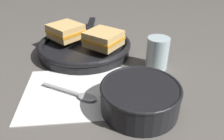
# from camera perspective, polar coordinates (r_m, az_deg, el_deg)

# --- Properties ---
(ground_plane) EXTENTS (4.00, 4.00, 0.00)m
(ground_plane) POSITION_cam_1_polar(r_m,az_deg,el_deg) (0.57, -0.42, -4.03)
(ground_plane) COLOR #56514C
(napkin) EXTENTS (0.28, 0.25, 0.00)m
(napkin) POSITION_cam_1_polar(r_m,az_deg,el_deg) (0.55, -9.41, -5.56)
(napkin) COLOR white
(napkin) RESTS_ON ground_plane
(soup_bowl) EXTENTS (0.17, 0.17, 0.06)m
(soup_bowl) POSITION_cam_1_polar(r_m,az_deg,el_deg) (0.48, 7.33, -6.76)
(soup_bowl) COLOR black
(soup_bowl) RESTS_ON ground_plane
(spoon) EXTENTS (0.15, 0.08, 0.01)m
(spoon) POSITION_cam_1_polar(r_m,az_deg,el_deg) (0.53, -8.54, -6.43)
(spoon) COLOR #9E9EA3
(spoon) RESTS_ON napkin
(skillet) EXTENTS (0.31, 0.44, 0.04)m
(skillet) POSITION_cam_1_polar(r_m,az_deg,el_deg) (0.74, -7.12, 6.05)
(skillet) COLOR black
(skillet) RESTS_ON ground_plane
(sandwich_near_left) EXTENTS (0.14, 0.14, 0.05)m
(sandwich_near_left) POSITION_cam_1_polar(r_m,az_deg,el_deg) (0.76, -12.00, 9.92)
(sandwich_near_left) COLOR #DBB26B
(sandwich_near_left) RESTS_ON skillet
(sandwich_near_right) EXTENTS (0.14, 0.14, 0.05)m
(sandwich_near_right) POSITION_cam_1_polar(r_m,az_deg,el_deg) (0.68, -2.23, 8.20)
(sandwich_near_right) COLOR #DBB26B
(sandwich_near_right) RESTS_ON skillet
(drinking_glass) EXTENTS (0.06, 0.06, 0.09)m
(drinking_glass) POSITION_cam_1_polar(r_m,az_deg,el_deg) (0.64, 11.76, 4.34)
(drinking_glass) COLOR silver
(drinking_glass) RESTS_ON ground_plane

